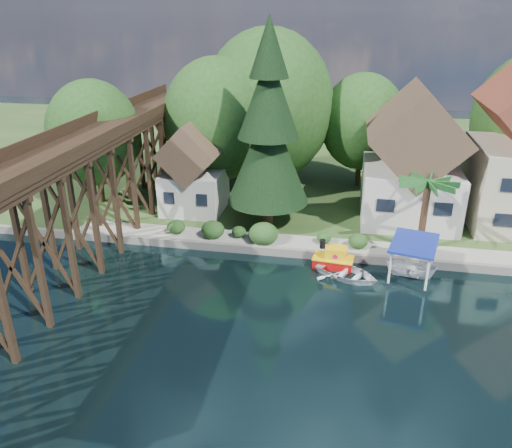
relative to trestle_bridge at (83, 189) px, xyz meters
The scene contains 14 objects.
ground 17.64m from the trestle_bridge, 17.91° to the right, with size 140.00×140.00×0.00m, color black.
bank 33.36m from the trestle_bridge, 60.97° to the left, with size 140.00×52.00×0.50m, color #27451B.
seawall 20.82m from the trestle_bridge, ahead, with size 60.00×0.40×0.62m, color slate.
promenade 22.90m from the trestle_bridge, 10.63° to the left, with size 50.00×2.60×0.06m, color gray.
trestle_bridge is the anchor object (origin of this frame).
house_left 25.42m from the trestle_bridge, 25.21° to the left, with size 7.64×8.64×11.02m.
shed 10.69m from the trestle_bridge, 61.81° to the left, with size 5.09×5.40×7.85m.
bg_trees 23.48m from the trestle_bridge, 43.41° to the left, with size 49.90×13.30×10.57m.
shrubs 12.79m from the trestle_bridge, 19.72° to the left, with size 15.76×2.47×1.70m.
conifer 14.21m from the trestle_bridge, 32.73° to the left, with size 6.50×6.50×15.99m.
palm_tree 23.85m from the trestle_bridge, 11.03° to the left, with size 4.16×4.16×5.71m.
tugboat 18.08m from the trestle_bridge, ahead, with size 2.94×1.83×2.03m.
boat_white_a 18.96m from the trestle_bridge, ahead, with size 3.09×4.33×0.90m, color white.
boat_canopy 22.94m from the trestle_bridge, ahead, with size 3.69×4.65×2.65m.
Camera 1 is at (1.62, -24.58, 16.73)m, focal length 35.00 mm.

